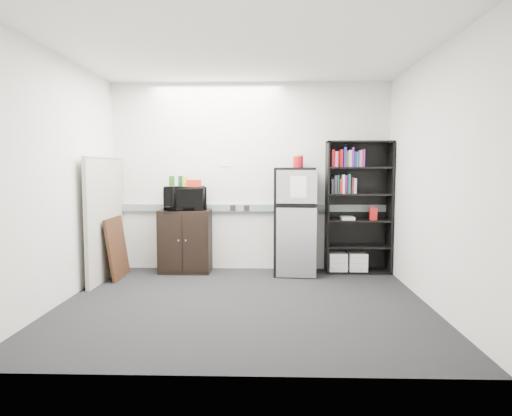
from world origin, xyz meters
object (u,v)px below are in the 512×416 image
(bookshelf, at_px, (357,204))
(refrigerator, at_px, (295,221))
(cubicle_partition, at_px, (105,218))
(microwave, at_px, (185,198))
(cabinet, at_px, (185,241))

(bookshelf, height_order, refrigerator, bookshelf)
(bookshelf, bearing_deg, cubicle_partition, -171.87)
(cubicle_partition, xyz_separation_m, microwave, (0.99, 0.40, 0.24))
(cubicle_partition, height_order, refrigerator, cubicle_partition)
(cubicle_partition, relative_size, microwave, 2.77)
(bookshelf, relative_size, cabinet, 2.08)
(microwave, bearing_deg, cabinet, 77.40)
(cubicle_partition, xyz_separation_m, refrigerator, (2.54, 0.34, -0.07))
(microwave, distance_m, refrigerator, 1.58)
(cubicle_partition, bearing_deg, bookshelf, 8.13)
(bookshelf, height_order, microwave, bookshelf)
(cubicle_partition, relative_size, cabinet, 1.82)
(cabinet, bearing_deg, microwave, -90.00)
(bookshelf, relative_size, microwave, 3.16)
(cabinet, distance_m, refrigerator, 1.58)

